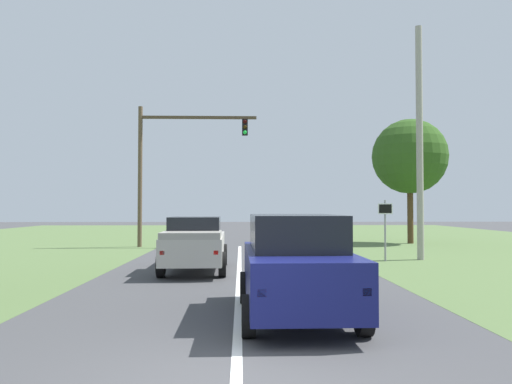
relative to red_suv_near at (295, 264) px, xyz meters
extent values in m
plane|color=#424244|center=(-1.15, 8.39, -1.06)|extent=(120.00, 120.00, 0.00)
cube|color=white|center=(-1.15, -2.61, -1.06)|extent=(0.16, 42.52, 0.01)
cube|color=navy|center=(0.00, -0.07, -0.21)|extent=(2.01, 4.95, 0.98)
cube|color=black|center=(0.00, 0.18, 0.63)|extent=(1.75, 3.07, 0.70)
cube|color=red|center=(-0.78, -2.51, -0.16)|extent=(0.14, 0.06, 0.12)
cube|color=red|center=(0.83, -2.49, -0.16)|extent=(0.14, 0.06, 0.12)
cylinder|color=black|center=(-0.99, 1.45, -0.70)|extent=(0.24, 0.72, 0.72)
cylinder|color=black|center=(0.96, 1.47, -0.70)|extent=(0.24, 0.72, 0.72)
cylinder|color=black|center=(-0.96, -1.60, -0.70)|extent=(0.24, 0.72, 0.72)
cylinder|color=black|center=(0.99, -1.58, -0.70)|extent=(0.24, 0.72, 0.72)
cube|color=#B7B2A8|center=(-2.67, 7.55, -0.24)|extent=(2.02, 5.49, 0.84)
cube|color=black|center=(-2.66, 7.28, 0.49)|extent=(1.73, 2.10, 0.64)
cube|color=#9C978F|center=(-2.64, 5.86, 0.28)|extent=(1.86, 2.11, 0.20)
cube|color=red|center=(-3.41, 4.84, -0.20)|extent=(0.14, 0.06, 0.12)
cube|color=red|center=(-1.83, 4.87, -0.20)|extent=(0.14, 0.06, 0.12)
cylinder|color=black|center=(-3.66, 9.22, -0.66)|extent=(0.25, 0.80, 0.80)
cylinder|color=black|center=(-1.74, 9.26, -0.66)|extent=(0.25, 0.80, 0.80)
cylinder|color=black|center=(-3.60, 5.84, -0.66)|extent=(0.25, 0.80, 0.80)
cylinder|color=black|center=(-1.68, 5.88, -0.66)|extent=(0.25, 0.80, 0.80)
cylinder|color=brown|center=(-6.74, 18.37, 2.87)|extent=(0.24, 0.24, 7.87)
cube|color=#4C3D2B|center=(-3.48, 18.37, 6.21)|extent=(6.52, 0.16, 0.16)
cube|color=black|center=(-0.87, 18.37, 5.66)|extent=(0.32, 0.28, 0.90)
sphere|color=black|center=(-0.87, 18.22, 5.96)|extent=(0.22, 0.22, 0.22)
sphere|color=black|center=(-0.87, 18.22, 5.66)|extent=(0.22, 0.22, 0.22)
sphere|color=#1ED83F|center=(-0.87, 18.22, 5.36)|extent=(0.22, 0.22, 0.22)
cylinder|color=gray|center=(4.80, 10.43, 0.19)|extent=(0.08, 0.08, 2.49)
cube|color=white|center=(4.80, 10.40, 1.08)|extent=(0.60, 0.03, 0.44)
cube|color=black|center=(4.80, 10.39, 1.08)|extent=(0.52, 0.01, 0.36)
cylinder|color=#4C351E|center=(9.28, 20.66, 0.75)|extent=(0.36, 0.36, 3.62)
sphere|color=#2C511A|center=(9.28, 20.66, 4.28)|extent=(4.58, 4.58, 4.58)
cylinder|color=#9E998E|center=(6.46, 10.98, 3.89)|extent=(0.28, 0.28, 9.91)
camera|label=1|loc=(-1.10, -10.25, 1.13)|focal=35.78mm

